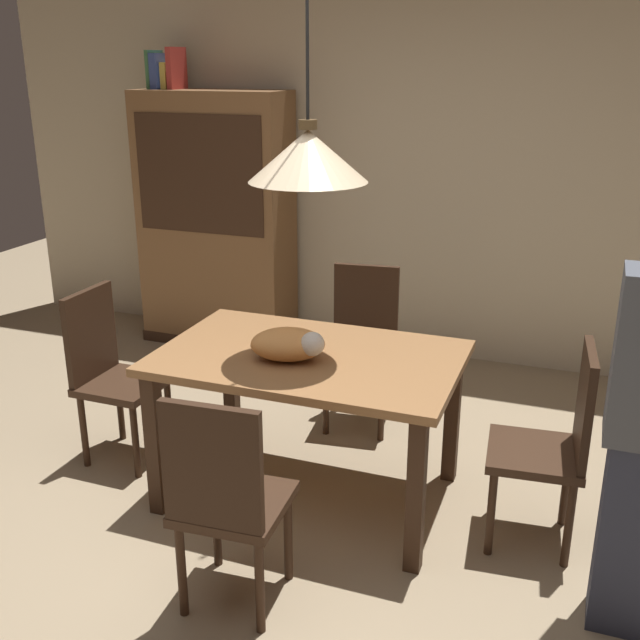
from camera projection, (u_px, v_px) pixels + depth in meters
ground at (259, 554)px, 3.27m from camera, size 10.00×10.00×0.00m
back_wall at (415, 151)px, 5.13m from camera, size 6.40×0.10×2.90m
dining_table at (309, 374)px, 3.51m from camera, size 1.40×0.90×0.75m
chair_right_side at (555, 439)px, 3.19m from camera, size 0.43×0.43×0.93m
chair_near_front at (225, 496)px, 2.78m from camera, size 0.42×0.42×0.93m
chair_far_back at (362, 339)px, 4.34m from camera, size 0.44×0.44×0.93m
chair_left_side at (110, 368)px, 3.93m from camera, size 0.40×0.40×0.93m
cat_sleeping at (290, 344)px, 3.39m from camera, size 0.41×0.32×0.16m
pendant_lamp at (308, 155)px, 3.18m from camera, size 0.52×0.52×1.30m
hutch_bookcase at (217, 226)px, 5.48m from camera, size 1.12×0.45×1.85m
book_green_slim at (155, 70)px, 5.27m from camera, size 0.03×0.20×0.26m
book_blue_wide at (162, 71)px, 5.25m from camera, size 0.06×0.24×0.24m
book_yellow_short at (170, 76)px, 5.24m from camera, size 0.04×0.20×0.18m
book_red_tall at (177, 68)px, 5.21m from camera, size 0.04×0.22×0.28m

